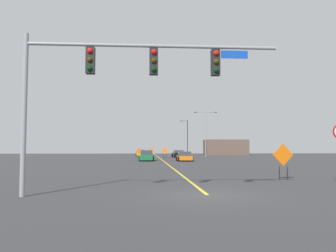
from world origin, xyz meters
The scene contains 14 objects.
ground centered at (0.00, 0.00, 0.00)m, with size 180.13×180.13×0.00m, color #38383A.
road_centre_stripe centered at (0.00, 50.04, 0.00)m, with size 0.16×100.07×0.01m.
traffic_signal_assembly centered at (-3.51, -0.02, 4.85)m, with size 10.10×0.44×6.34m.
street_lamp_mid_left centered at (7.36, 66.18, 4.58)m, with size 1.89×0.24×8.32m.
street_lamp_far_left centered at (9.19, 51.22, 5.26)m, with size 4.44×0.24×8.85m.
construction_sign_left_shoulder centered at (5.51, 5.78, 1.34)m, with size 1.29×0.21×2.10m.
construction_sign_median_far centered at (0.72, 42.56, 1.20)m, with size 1.07×0.29×1.88m.
construction_sign_right_lane centered at (-3.52, 42.79, 1.11)m, with size 1.15×0.18×1.78m.
construction_sign_left_lane centered at (-1.67, 39.87, 1.16)m, with size 1.23×0.18×1.86m.
car_green_far centered at (-2.29, 33.74, 0.69)m, with size 2.10×4.32×1.48m.
car_black_approaching centered at (3.67, 49.58, 0.63)m, with size 2.29×4.34×1.34m.
car_yellow_mid centered at (-3.56, 59.99, 0.65)m, with size 2.16×4.65×1.36m.
car_orange_passing centered at (2.86, 32.68, 0.60)m, with size 2.04×3.95×1.31m.
roadside_building_east centered at (17.04, 67.74, 1.87)m, with size 10.15×5.63×3.74m.
Camera 1 is at (-2.44, -13.25, 1.88)m, focal length 35.90 mm.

